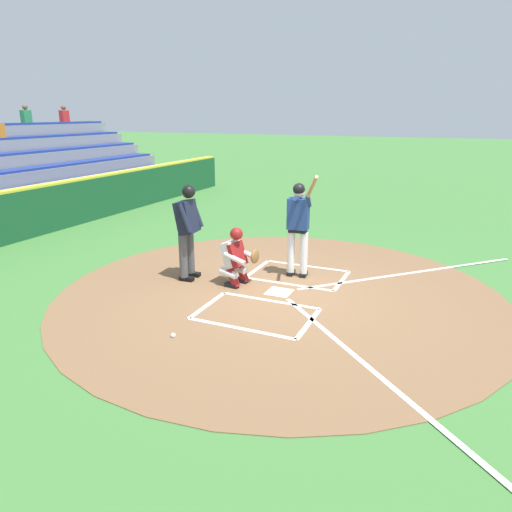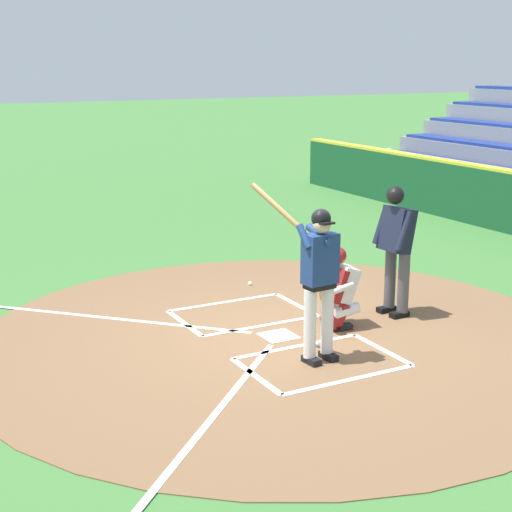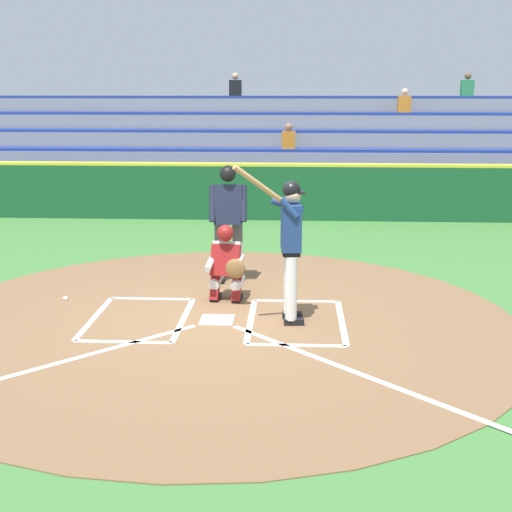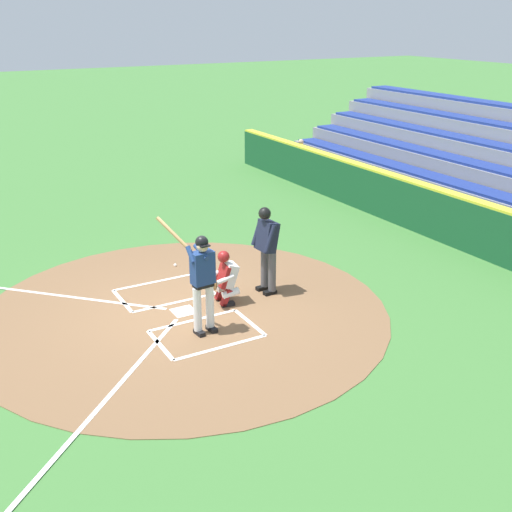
% 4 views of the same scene
% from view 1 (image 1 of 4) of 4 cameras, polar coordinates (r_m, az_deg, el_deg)
% --- Properties ---
extents(ground_plane, '(120.00, 120.00, 0.00)m').
position_cam_1_polar(ground_plane, '(8.58, 2.84, -4.49)').
color(ground_plane, '#427A38').
extents(dirt_circle, '(8.00, 8.00, 0.01)m').
position_cam_1_polar(dirt_circle, '(8.58, 2.84, -4.45)').
color(dirt_circle, brown).
rests_on(dirt_circle, ground).
extents(home_plate_and_chalk, '(7.93, 4.91, 0.01)m').
position_cam_1_polar(home_plate_and_chalk, '(8.33, 8.52, -5.24)').
color(home_plate_and_chalk, white).
rests_on(home_plate_and_chalk, dirt_circle).
extents(batter, '(0.90, 0.78, 2.13)m').
position_cam_1_polar(batter, '(9.12, 5.22, 4.00)').
color(batter, white).
rests_on(batter, ground).
extents(catcher, '(0.59, 0.66, 1.13)m').
position_cam_1_polar(catcher, '(8.77, -2.41, 0.08)').
color(catcher, black).
rests_on(catcher, ground).
extents(plate_umpire, '(0.60, 0.44, 1.86)m').
position_cam_1_polar(plate_umpire, '(9.06, -8.34, 3.66)').
color(plate_umpire, '#4C4C51').
rests_on(plate_umpire, ground).
extents(baseball, '(0.07, 0.07, 0.07)m').
position_cam_1_polar(baseball, '(7.03, -10.05, -9.49)').
color(baseball, white).
rests_on(baseball, ground).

